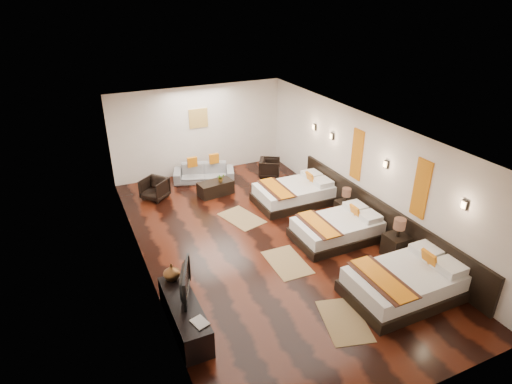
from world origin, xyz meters
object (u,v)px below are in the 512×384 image
table_plant (221,178)px  nightstand_a (396,243)px  bed_far (295,193)px  bed_near (406,282)px  book (194,326)px  armchair_left (155,189)px  nightstand_b (345,208)px  sofa (204,173)px  coffee_table (216,188)px  tv (181,282)px  figurine (172,272)px  armchair_right (270,168)px  tv_console (185,315)px  bed_mid (338,229)px

table_plant → nightstand_a: bearing=-62.1°
bed_far → bed_near: bearing=-90.0°
book → armchair_left: armchair_left is taller
nightstand_b → book: (-4.95, -2.75, 0.26)m
sofa → coffee_table: (0.00, -1.05, -0.07)m
tv → book: tv is taller
bed_far → nightstand_b: size_ratio=2.51×
figurine → armchair_right: bearing=46.8°
nightstand_a → coffee_table: bearing=118.9°
bed_far → tv_console: 5.45m
bed_mid → tv_console: bed_mid is taller
armchair_left → nightstand_a: bearing=-1.0°
nightstand_b → sofa: bearing=124.4°
bed_mid → coffee_table: size_ratio=2.06×
bed_near → nightstand_b: size_ratio=2.67×
bed_mid → book: 4.65m
bed_mid → bed_far: size_ratio=0.96×
bed_far → armchair_right: (0.17, 1.91, 0.01)m
tv_console → nightstand_b: bearing=23.3°
bed_far → armchair_left: size_ratio=3.23×
book → bed_mid: bearing=25.4°
bed_far → sofa: bearing=127.0°
figurine → coffee_table: 4.78m
nightstand_a → nightstand_b: (0.00, 1.95, -0.04)m
nightstand_a → book: bearing=-170.8°
tv → book: bearing=-162.1°
nightstand_a → armchair_left: size_ratio=1.45×
figurine → armchair_right: size_ratio=0.51×
nightstand_a → bed_far: bearing=102.8°
armchair_right → coffee_table: bearing=134.6°
bed_far → sofa: size_ratio=1.16×
armchair_right → bed_mid: bearing=-151.9°
armchair_right → table_plant: table_plant is taller
nightstand_b → table_plant: size_ratio=3.50×
tv_console → table_plant: 5.43m
sofa → bed_near: bearing=-56.2°
nightstand_a → tv: bearing=179.3°
bed_mid → nightstand_a: bearing=-57.7°
armchair_right → nightstand_a: bearing=-143.2°
coffee_table → tv: bearing=-116.4°
tv_console → bed_far: bearing=39.6°
figurine → table_plant: figurine is taller
nightstand_a → sofa: (-2.60, 5.75, -0.07)m
bed_near → sofa: bearing=105.1°
bed_mid → nightstand_a: nightstand_a is taller
bed_near → figurine: bearing=158.0°
tv → armchair_right: 6.73m
book → figurine: 1.37m
figurine → coffee_table: bearing=60.4°
tv → sofa: (2.30, 5.68, -0.56)m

